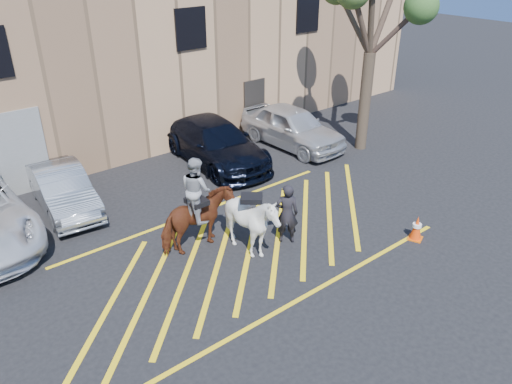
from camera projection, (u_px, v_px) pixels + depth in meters
ground at (243, 242)px, 13.99m from camera, size 90.00×90.00×0.00m
car_silver_sedan at (63, 189)px, 15.41m from camera, size 1.80×4.18×1.34m
car_blue_suv at (215, 142)px, 18.58m from camera, size 2.63×5.59×1.58m
car_white_suv at (292, 127)px, 20.06m from camera, size 2.07×4.82×1.62m
handler at (287, 214)px, 13.64m from camera, size 0.77×0.73×1.77m
warehouse at (65, 44)px, 20.59m from camera, size 32.42×10.20×7.30m
hatching_zone at (250, 246)px, 13.78m from camera, size 12.60×5.12×0.01m
mounted_bay at (198, 214)px, 13.22m from camera, size 2.06×0.98×2.69m
saddled_white at (252, 223)px, 13.08m from camera, size 2.27×2.29×1.88m
traffic_cone at (417, 228)px, 13.98m from camera, size 0.49×0.49×0.73m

